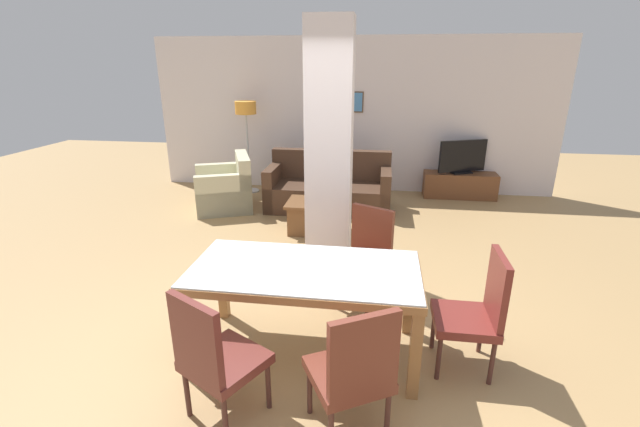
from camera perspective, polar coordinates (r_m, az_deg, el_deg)
The scene contains 15 objects.
ground_plane at distance 3.74m, azimuth -1.92°, elevation -17.75°, with size 18.00×18.00×0.00m, color #A88454.
back_wall at distance 7.89m, azimuth 4.30°, elevation 12.83°, with size 7.20×0.09×2.70m.
divider_pillar at distance 4.57m, azimuth 1.25°, elevation 7.99°, with size 0.48×0.36×2.70m.
dining_table at distance 3.40m, azimuth -2.03°, elevation -9.50°, with size 1.79×0.89×0.77m.
dining_chair_head_right at distance 3.50m, azimuth 20.19°, elevation -11.90°, with size 0.46×0.46×0.96m.
dining_chair_near_left at distance 2.93m, azimuth -13.89°, elevation -17.88°, with size 0.63×0.63×0.96m.
dining_chair_far_right at distance 4.17m, azimuth 6.06°, elevation -5.44°, with size 0.62×0.62×0.96m.
dining_chair_near_right at distance 2.76m, azimuth 4.53°, elevation -20.01°, with size 0.63×0.63×0.96m.
sofa at distance 6.94m, azimuth 1.19°, elevation 3.14°, with size 1.96×0.88×0.91m.
armchair at distance 7.12m, azimuth -12.38°, elevation 3.04°, with size 1.14×1.20×0.87m.
coffee_table at distance 6.00m, azimuth -0.96°, elevation -0.35°, with size 0.71×0.59×0.44m.
bottle at distance 5.87m, azimuth 0.86°, elevation 2.31°, with size 0.07×0.07×0.23m.
tv_stand at distance 7.93m, azimuth 18.10°, elevation 3.62°, with size 1.24×0.40×0.44m.
tv_screen at distance 7.82m, azimuth 18.48°, elevation 7.13°, with size 0.83×0.40×0.57m.
floor_lamp at distance 7.79m, azimuth -9.84°, elevation 12.72°, with size 0.37×0.37×1.63m.
Camera 1 is at (0.54, -2.93, 2.27)m, focal length 24.00 mm.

